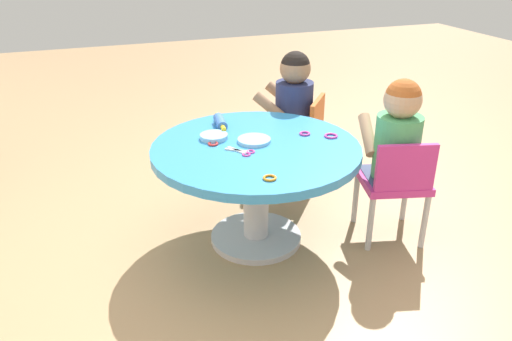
% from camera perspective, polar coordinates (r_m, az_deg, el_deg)
% --- Properties ---
extents(ground_plane, '(10.00, 10.00, 0.00)m').
position_cam_1_polar(ground_plane, '(2.51, -0.00, -7.76)').
color(ground_plane, tan).
extents(craft_table, '(0.95, 0.95, 0.50)m').
position_cam_1_polar(craft_table, '(2.32, -0.00, 0.33)').
color(craft_table, silver).
rests_on(craft_table, ground).
extents(child_chair_left, '(0.37, 0.37, 0.54)m').
position_cam_1_polar(child_chair_left, '(2.46, 15.42, -1.25)').
color(child_chair_left, '#B7B7BC').
rests_on(child_chair_left, ground).
extents(seated_child_left, '(0.40, 0.35, 0.51)m').
position_cam_1_polar(seated_child_left, '(2.41, 15.73, 4.00)').
color(seated_child_left, '#3F4772').
rests_on(seated_child_left, ground).
extents(child_chair_right, '(0.42, 0.42, 0.54)m').
position_cam_1_polar(child_chair_right, '(2.92, 4.86, 3.89)').
color(child_chair_right, '#B7B7BC').
rests_on(child_chair_right, ground).
extents(seated_child_right, '(0.43, 0.44, 0.51)m').
position_cam_1_polar(seated_child_right, '(2.85, 4.24, 8.23)').
color(seated_child_right, '#3F4772').
rests_on(seated_child_right, ground).
extents(rolling_pin, '(0.23, 0.07, 0.05)m').
position_cam_1_polar(rolling_pin, '(2.49, -4.05, 5.48)').
color(rolling_pin, '#3F72CC').
rests_on(rolling_pin, craft_table).
extents(craft_scissors, '(0.14, 0.13, 0.01)m').
position_cam_1_polar(craft_scissors, '(2.20, -1.44, 2.12)').
color(craft_scissors, silver).
rests_on(craft_scissors, craft_table).
extents(playdough_blob_0, '(0.15, 0.15, 0.02)m').
position_cam_1_polar(playdough_blob_0, '(2.31, -0.21, 3.44)').
color(playdough_blob_0, '#8CCCF2').
rests_on(playdough_blob_0, craft_table).
extents(playdough_blob_1, '(0.13, 0.13, 0.02)m').
position_cam_1_polar(playdough_blob_1, '(2.35, -4.77, 3.85)').
color(playdough_blob_1, '#8CCCF2').
rests_on(playdough_blob_1, craft_table).
extents(cookie_cutter_0, '(0.05, 0.05, 0.01)m').
position_cam_1_polar(cookie_cutter_0, '(2.29, -4.86, 3.04)').
color(cookie_cutter_0, red).
rests_on(cookie_cutter_0, craft_table).
extents(cookie_cutter_1, '(0.06, 0.06, 0.01)m').
position_cam_1_polar(cookie_cutter_1, '(2.39, 8.46, 3.89)').
color(cookie_cutter_1, '#D83FA5').
rests_on(cookie_cutter_1, craft_table).
extents(cookie_cutter_2, '(0.05, 0.05, 0.01)m').
position_cam_1_polar(cookie_cutter_2, '(2.41, 5.53, 4.18)').
color(cookie_cutter_2, '#D83FA5').
rests_on(cookie_cutter_2, craft_table).
extents(cookie_cutter_3, '(0.06, 0.06, 0.01)m').
position_cam_1_polar(cookie_cutter_3, '(1.96, 1.56, -0.83)').
color(cookie_cutter_3, orange).
rests_on(cookie_cutter_3, craft_table).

